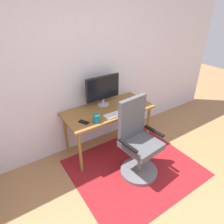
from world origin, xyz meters
TOP-DOWN VIEW (x-y plane):
  - wall_back at (0.00, 2.20)m, footprint 6.00×0.10m
  - area_rug at (0.39, 1.21)m, footprint 1.70×1.46m
  - desk at (0.34, 1.82)m, footprint 1.33×0.61m
  - monitor at (0.36, 1.99)m, footprint 0.55×0.18m
  - keyboard at (0.39, 1.62)m, footprint 0.43×0.13m
  - computer_mouse at (0.71, 1.65)m, footprint 0.06×0.10m
  - coffee_cup at (0.02, 1.61)m, footprint 0.09×0.09m
  - cell_phone at (-0.13, 1.69)m, footprint 0.12×0.16m
  - office_chair at (0.38, 1.17)m, footprint 0.55×0.51m

SIDE VIEW (x-z plane):
  - area_rug at x=0.39m, z-range 0.00..0.01m
  - office_chair at x=0.38m, z-range -0.10..0.99m
  - desk at x=0.34m, z-range 0.27..0.98m
  - cell_phone at x=-0.13m, z-range 0.70..0.71m
  - keyboard at x=0.39m, z-range 0.70..0.72m
  - computer_mouse at x=0.71m, z-range 0.70..0.74m
  - coffee_cup at x=0.02m, z-range 0.70..0.81m
  - monitor at x=0.36m, z-range 0.73..1.19m
  - wall_back at x=0.00m, z-range 0.00..2.60m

